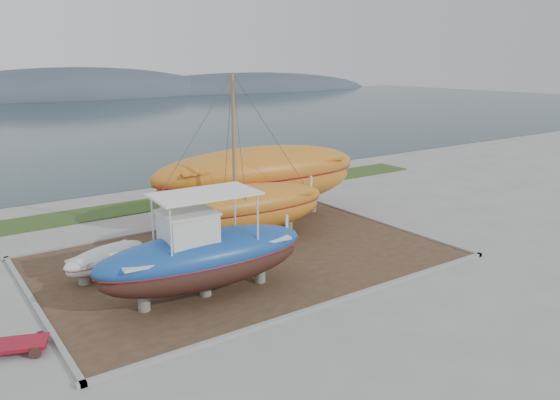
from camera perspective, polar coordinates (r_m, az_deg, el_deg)
ground at (r=22.42m, az=1.73°, el=-9.04°), size 140.00×140.00×0.00m
dirt_patch at (r=25.49m, az=-3.70°, el=-6.02°), size 18.00×12.00×0.06m
curb_frame at (r=25.47m, az=-3.70°, el=-5.93°), size 18.60×12.60×0.15m
grass_strip at (r=35.37m, az=-13.49°, el=-0.49°), size 44.00×3.00×0.08m
sea at (r=87.75m, az=-27.06°, el=7.11°), size 260.00×100.00×0.04m
blue_caique at (r=20.96m, az=-7.96°, el=-4.73°), size 8.61×3.04×4.09m
white_dinghy at (r=24.35m, az=-17.74°, el=-6.14°), size 4.25×2.87×1.20m
orange_sailboat at (r=26.28m, az=-3.93°, el=4.07°), size 9.16×3.32×8.29m
orange_bare_hull at (r=30.64m, az=-2.19°, el=1.59°), size 12.77×4.87×4.09m
red_trailer at (r=19.59m, az=-25.43°, el=-13.69°), size 2.64×1.96×0.34m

